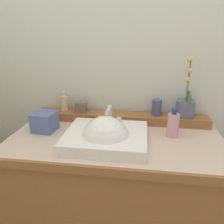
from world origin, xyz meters
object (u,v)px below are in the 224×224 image
object	(u,v)px
potted_plant	(185,106)
tumbler_cup	(157,108)
lotion_bottle	(173,125)
trinket_box	(81,107)
soap_dispenser	(64,103)
tissue_box	(45,122)
sink_basin	(106,139)

from	to	relation	value
potted_plant	tumbler_cup	xyz separation A→B (m)	(-0.18, -0.00, -0.02)
potted_plant	lotion_bottle	distance (m)	0.22
tumbler_cup	lotion_bottle	world-z (taller)	lotion_bottle
trinket_box	potted_plant	bearing A→B (deg)	-6.50
soap_dispenser	tissue_box	size ratio (longest dim) A/B	1.07
soap_dispenser	lotion_bottle	size ratio (longest dim) A/B	0.80
sink_basin	tumbler_cup	xyz separation A→B (m)	(0.28, 0.33, 0.08)
potted_plant	trinket_box	size ratio (longest dim) A/B	4.84
tumbler_cup	tissue_box	bearing A→B (deg)	-162.30
soap_dispenser	tissue_box	bearing A→B (deg)	-102.52
potted_plant	soap_dispenser	xyz separation A→B (m)	(-0.81, 0.00, -0.02)
potted_plant	trinket_box	xyz separation A→B (m)	(-0.68, -0.01, -0.04)
lotion_bottle	trinket_box	bearing A→B (deg)	163.18
sink_basin	tissue_box	xyz separation A→B (m)	(-0.40, 0.11, 0.03)
potted_plant	soap_dispenser	world-z (taller)	potted_plant
trinket_box	lotion_bottle	bearing A→B (deg)	-24.40
tumbler_cup	sink_basin	bearing A→B (deg)	-130.77
lotion_bottle	tissue_box	bearing A→B (deg)	-178.01
soap_dispenser	trinket_box	size ratio (longest dim) A/B	1.81
potted_plant	trinket_box	distance (m)	0.68
tumbler_cup	tissue_box	xyz separation A→B (m)	(-0.68, -0.22, -0.05)
soap_dispenser	tumbler_cup	distance (m)	0.63
soap_dispenser	tissue_box	world-z (taller)	soap_dispenser
soap_dispenser	lotion_bottle	distance (m)	0.74
sink_basin	soap_dispenser	world-z (taller)	soap_dispenser
soap_dispenser	tumbler_cup	world-z (taller)	soap_dispenser
tissue_box	soap_dispenser	bearing A→B (deg)	77.48
sink_basin	tumbler_cup	bearing A→B (deg)	49.23
sink_basin	soap_dispenser	xyz separation A→B (m)	(-0.35, 0.33, 0.09)
sink_basin	tissue_box	bearing A→B (deg)	164.31
sink_basin	potted_plant	world-z (taller)	potted_plant
trinket_box	lotion_bottle	size ratio (longest dim) A/B	0.44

